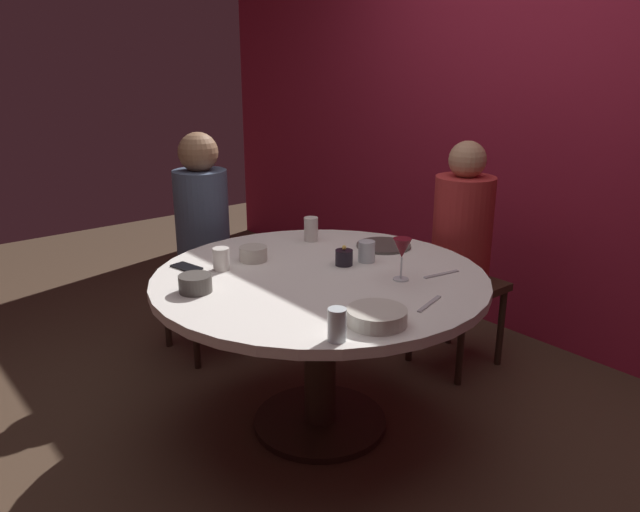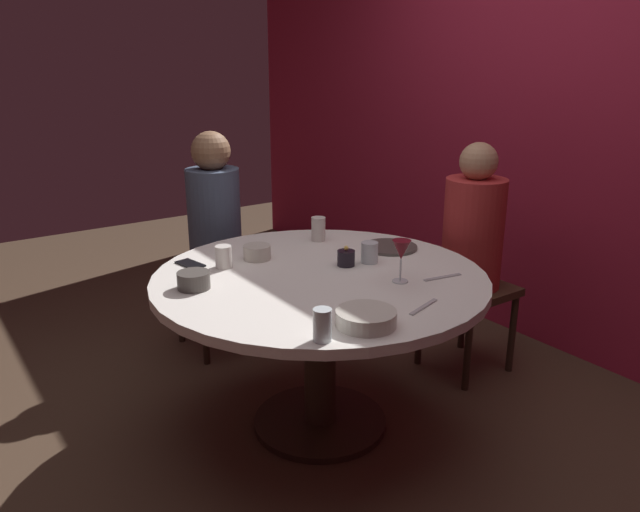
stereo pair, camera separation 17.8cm
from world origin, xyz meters
The scene contains 18 objects.
ground_plane centered at (0.00, 0.00, 0.00)m, with size 8.00×8.00×0.00m, color #4C3828.
back_wall centered at (0.00, 1.60, 1.30)m, with size 6.00×0.10×2.60m, color maroon.
dining_table centered at (0.00, 0.00, 0.59)m, with size 1.41×1.41×0.73m.
seated_diner_left centered at (-1.00, 0.00, 0.75)m, with size 0.40×0.40×1.23m.
seated_diner_back centered at (0.00, 0.94, 0.74)m, with size 0.40×0.40×1.21m.
candle_holder centered at (-0.03, 0.16, 0.76)m, with size 0.08×0.08×0.09m.
wine_glass centered at (0.26, 0.21, 0.85)m, with size 0.08×0.08×0.18m.
dinner_plate centered at (-0.11, 0.48, 0.73)m, with size 0.26×0.26×0.01m, color #4C4742.
cell_phone centered at (-0.43, -0.40, 0.73)m, with size 0.07×0.14×0.01m, color black.
bowl_serving_large centered at (-0.33, -0.11, 0.76)m, with size 0.12×0.12×0.06m, color beige.
bowl_salad_center centered at (-0.15, -0.50, 0.76)m, with size 0.13×0.13×0.07m, color #4C4742.
bowl_small_white centered at (0.51, -0.17, 0.75)m, with size 0.21×0.21×0.05m, color beige.
cup_near_candle centered at (0.00, 0.27, 0.77)m, with size 0.08×0.08×0.09m, color silver.
cup_by_left_diner centered at (-0.41, 0.28, 0.78)m, with size 0.07×0.07×0.12m, color silver.
cup_by_right_diner centered at (-0.31, -0.29, 0.77)m, with size 0.07×0.07×0.10m, color silver.
cup_center_front centered at (0.52, -0.36, 0.78)m, with size 0.06×0.06×0.11m, color silver.
fork_near_plate centered at (0.33, 0.39, 0.73)m, with size 0.02×0.18×0.01m, color #B7B7BC.
knife_near_plate centered at (0.51, 0.10, 0.73)m, with size 0.02×0.18×0.01m, color #B7B7BC.
Camera 1 is at (1.87, -1.54, 1.59)m, focal length 34.45 mm.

